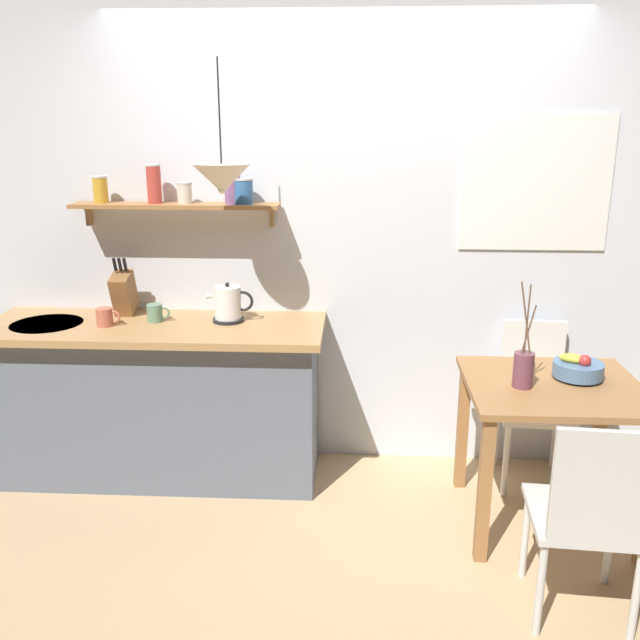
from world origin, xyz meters
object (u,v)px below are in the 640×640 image
Objects in this scene: dining_table at (552,409)px; pendant_lamp at (222,179)px; dining_chair_near at (589,513)px; twig_vase at (523,368)px; knife_block at (124,292)px; electric_kettle at (228,304)px; coffee_mug_by_sink at (105,317)px; coffee_mug_spare at (155,313)px; dining_chair_far at (533,395)px; fruit_bowl at (578,368)px.

pendant_lamp is at bearing 171.49° from dining_table.
twig_vase reaches higher than dining_chair_near.
dining_table is at bearing 86.82° from dining_chair_near.
twig_vase is 1.52× the size of knife_block.
twig_vase is 2.03× the size of electric_kettle.
dining_chair_near is (-0.04, -0.72, -0.12)m from dining_table.
electric_kettle is 1.95× the size of coffee_mug_by_sink.
dining_table is at bearing -14.98° from electric_kettle.
dining_chair_near is 7.19× the size of coffee_mug_spare.
dining_chair_far is 1.41× the size of pendant_lamp.
fruit_bowl is at bearing -10.80° from knife_block.
electric_kettle is at bearing -178.48° from dining_chair_far.
pendant_lamp reaches higher than fruit_bowl.
coffee_mug_spare is at bearing 168.51° from dining_table.
twig_vase is (-0.13, 0.67, 0.34)m from dining_chair_near.
knife_block is (-2.07, 0.57, 0.20)m from twig_vase.
dining_chair_near is 3.59× the size of electric_kettle.
pendant_lamp is at bearing -24.20° from knife_block.
coffee_mug_by_sink is (-2.32, -0.17, 0.46)m from dining_chair_far.
dining_chair_near is 2.34m from coffee_mug_spare.
knife_block is (-2.28, 0.04, 0.55)m from dining_chair_far.
dining_table is 0.73m from dining_chair_near.
electric_kettle is at bearing 98.96° from pendant_lamp.
knife_block is (-2.20, 1.24, 0.54)m from dining_chair_near.
dining_chair_near is 3.78× the size of fruit_bowl.
twig_vase reaches higher than dining_table.
twig_vase is 0.81× the size of pendant_lamp.
twig_vase is at bearing -18.23° from electric_kettle.
dining_table is 0.23m from fruit_bowl.
knife_block reaches higher than dining_chair_far.
coffee_mug_spare is (-2.07, -0.07, 0.46)m from dining_chair_far.
coffee_mug_spare is (-2.16, 0.34, 0.15)m from fruit_bowl.
twig_vase reaches higher than coffee_mug_by_sink.
dining_table is 2.10m from coffee_mug_spare.
pendant_lamp is at bearing 148.56° from dining_chair_near.
dining_table is at bearing -149.69° from fruit_bowl.
knife_block reaches higher than dining_chair_near.
coffee_mug_by_sink reaches higher than dining_chair_far.
fruit_bowl is 0.32m from twig_vase.
dining_chair_near is at bearing -29.46° from knife_block.
fruit_bowl is at bearing -5.51° from pendant_lamp.
dining_chair_far is at bearing 101.92° from fruit_bowl.
knife_block is 0.23m from coffee_mug_by_sink.
twig_vase is 1.56m from electric_kettle.
coffee_mug_by_sink is 1.03× the size of coffee_mug_spare.
knife_block is (-2.36, 0.45, 0.23)m from fruit_bowl.
dining_table is 6.63× the size of coffee_mug_spare.
dining_chair_near is at bearing -93.75° from dining_chair_far.
knife_block is at bearing 169.20° from fruit_bowl.
knife_block is at bearing 150.54° from dining_chair_near.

